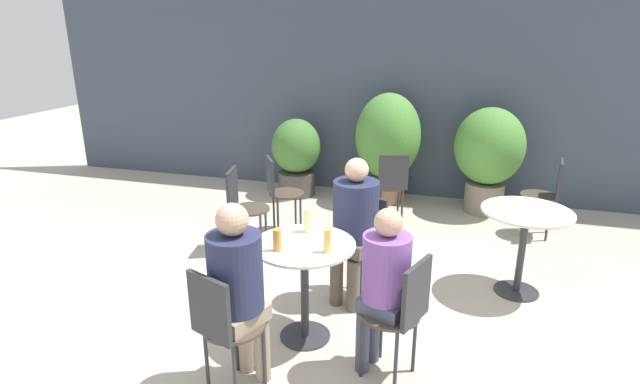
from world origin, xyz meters
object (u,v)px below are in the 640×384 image
bistro_chair_6 (549,190)px  seated_person_0 (238,281)px  bistro_chair_1 (402,308)px  bistro_chair_4 (279,188)px  bistro_chair_3 (242,202)px  seated_person_2 (354,220)px  bistro_chair_0 (222,322)px  beer_glass_1 (308,220)px  cafe_table_far (525,230)px  beer_glass_0 (327,241)px  cafe_table_near (304,266)px  potted_plant_2 (489,152)px  bistro_chair_2 (363,237)px  potted_plant_0 (296,153)px  seated_person_1 (384,277)px  beer_glass_2 (277,240)px  potted_plant_1 (388,140)px  bistro_chair_5 (392,182)px

bistro_chair_6 → seated_person_0: seated_person_0 is taller
bistro_chair_1 → bistro_chair_6: bearing=177.5°
bistro_chair_4 → seated_person_0: bearing=163.6°
bistro_chair_3 → seated_person_2: size_ratio=0.70×
bistro_chair_1 → seated_person_2: size_ratio=0.70×
bistro_chair_0 → bistro_chair_1: bearing=-135.0°
beer_glass_1 → seated_person_0: bearing=-103.5°
beer_glass_1 → cafe_table_far: bearing=29.9°
bistro_chair_1 → bistro_chair_6: size_ratio=1.00×
bistro_chair_3 → beer_glass_0: size_ratio=5.18×
cafe_table_near → bistro_chair_3: (-1.06, 1.26, -0.05)m
beer_glass_1 → potted_plant_2: 3.22m
cafe_table_far → bistro_chair_3: size_ratio=0.88×
bistro_chair_1 → beer_glass_0: bearing=-88.5°
bistro_chair_3 → bistro_chair_4: bearing=-30.5°
bistro_chair_2 → beer_glass_0: size_ratio=5.18×
bistro_chair_2 → potted_plant_0: 2.76m
cafe_table_near → bistro_chair_6: bearing=52.2°
beer_glass_0 → cafe_table_far: bearing=41.6°
bistro_chair_3 → potted_plant_0: size_ratio=0.83×
seated_person_0 → seated_person_1: size_ratio=1.07×
bistro_chair_4 → beer_glass_2: (0.73, -1.95, 0.30)m
beer_glass_2 → potted_plant_1: size_ratio=0.11×
bistro_chair_5 → beer_glass_2: bearing=62.6°
beer_glass_1 → beer_glass_2: 0.38m
bistro_chair_4 → seated_person_0: seated_person_0 is taller
cafe_table_far → bistro_chair_4: (-2.43, 0.66, -0.06)m
bistro_chair_2 → bistro_chair_6: same height
cafe_table_far → seated_person_0: (-1.80, -1.73, 0.15)m
bistro_chair_4 → beer_glass_0: (1.06, -1.88, 0.31)m
bistro_chair_3 → bistro_chair_6: bearing=-78.1°
seated_person_0 → potted_plant_2: potted_plant_2 is taller
bistro_chair_5 → potted_plant_2: bearing=-160.8°
bistro_chair_0 → beer_glass_1: 1.02m
bistro_chair_4 → seated_person_0: size_ratio=0.70×
cafe_table_far → bistro_chair_1: 1.64m
beer_glass_0 → cafe_table_near: bearing=154.8°
bistro_chair_6 → beer_glass_0: (-1.75, -2.59, 0.31)m
seated_person_0 → potted_plant_1: bearing=-74.0°
seated_person_2 → bistro_chair_2: bearing=90.0°
bistro_chair_6 → seated_person_2: (-1.71, -1.91, 0.20)m
seated_person_1 → beer_glass_0: 0.45m
cafe_table_near → bistro_chair_5: bistro_chair_5 is taller
bistro_chair_0 → potted_plant_1: 3.93m
bistro_chair_2 → seated_person_0: bearing=-90.0°
cafe_table_far → bistro_chair_0: size_ratio=0.88×
seated_person_0 → seated_person_2: (0.46, 1.19, -0.01)m
seated_person_0 → beer_glass_1: size_ratio=6.83×
potted_plant_1 → bistro_chair_0: bearing=-95.6°
beer_glass_2 → bistro_chair_2: bearing=64.7°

